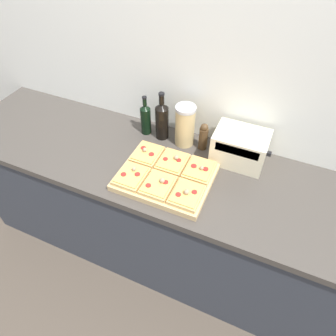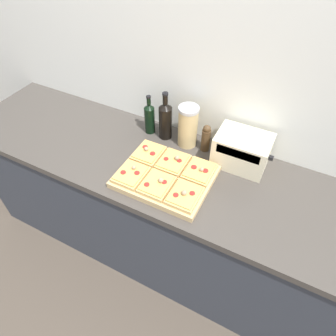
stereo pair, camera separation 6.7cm
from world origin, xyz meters
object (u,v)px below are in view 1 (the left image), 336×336
(pepper_mill, at_px, (203,137))
(grain_jar_tall, at_px, (185,126))
(toaster_oven, at_px, (240,147))
(olive_oil_bottle, at_px, (146,118))
(cutting_board, at_px, (166,177))
(wine_bottle, at_px, (162,120))

(pepper_mill, bearing_deg, grain_jar_tall, 180.00)
(grain_jar_tall, xyz_separation_m, pepper_mill, (0.11, 0.00, -0.04))
(grain_jar_tall, height_order, toaster_oven, grain_jar_tall)
(grain_jar_tall, xyz_separation_m, toaster_oven, (0.32, -0.02, -0.03))
(toaster_oven, bearing_deg, olive_oil_bottle, 178.28)
(cutting_board, distance_m, olive_oil_bottle, 0.42)
(wine_bottle, relative_size, grain_jar_tall, 1.20)
(pepper_mill, bearing_deg, cutting_board, -106.84)
(grain_jar_tall, bearing_deg, wine_bottle, 180.00)
(cutting_board, bearing_deg, toaster_oven, 43.90)
(pepper_mill, relative_size, toaster_oven, 0.55)
(olive_oil_bottle, relative_size, toaster_oven, 0.82)
(wine_bottle, height_order, pepper_mill, wine_bottle)
(wine_bottle, height_order, toaster_oven, wine_bottle)
(olive_oil_bottle, bearing_deg, grain_jar_tall, 0.00)
(grain_jar_tall, relative_size, toaster_oven, 0.82)
(toaster_oven, bearing_deg, grain_jar_tall, 176.96)
(cutting_board, height_order, wine_bottle, wine_bottle)
(olive_oil_bottle, bearing_deg, wine_bottle, 0.00)
(pepper_mill, bearing_deg, wine_bottle, 180.00)
(olive_oil_bottle, distance_m, toaster_oven, 0.57)
(grain_jar_tall, relative_size, pepper_mill, 1.48)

